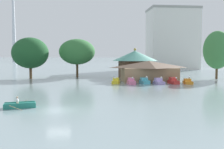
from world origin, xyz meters
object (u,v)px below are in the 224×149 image
at_px(pedal_boat_pink, 131,82).
at_px(pedal_boat_yellow, 116,81).
at_px(boathouse, 149,71).
at_px(shoreline_tree_tall_left, 30,53).
at_px(rowboat_with_rower, 20,105).
at_px(shoreline_tree_mid, 77,52).
at_px(pedal_boat_red, 173,81).
at_px(pedal_boat_cyan, 145,81).
at_px(shoreline_tree_right, 217,50).
at_px(background_building_block, 172,39).
at_px(green_roof_pavilion, 135,62).
at_px(pedal_boat_orange, 188,82).
at_px(pedal_boat_lavender, 159,82).

bearing_deg(pedal_boat_pink, pedal_boat_yellow, -114.78).
bearing_deg(pedal_boat_yellow, boathouse, 134.53).
bearing_deg(shoreline_tree_tall_left, rowboat_with_rower, -80.43).
distance_m(rowboat_with_rower, shoreline_tree_mid, 42.07).
distance_m(pedal_boat_red, shoreline_tree_tall_left, 36.10).
distance_m(pedal_boat_yellow, shoreline_tree_tall_left, 25.32).
bearing_deg(pedal_boat_cyan, shoreline_tree_tall_left, -128.23).
bearing_deg(shoreline_tree_mid, pedal_boat_yellow, -63.89).
bearing_deg(shoreline_tree_tall_left, shoreline_tree_right, -6.53).
bearing_deg(background_building_block, green_roof_pavilion, -120.21).
distance_m(pedal_boat_cyan, pedal_boat_orange, 9.01).
xyz_separation_m(shoreline_tree_tall_left, shoreline_tree_right, (46.90, -5.37, 0.75)).
distance_m(pedal_boat_lavender, pedal_boat_orange, 6.18).
height_order(pedal_boat_pink, shoreline_tree_tall_left, shoreline_tree_tall_left).
xyz_separation_m(shoreline_tree_tall_left, background_building_block, (51.72, 42.60, 6.64)).
bearing_deg(shoreline_tree_right, pedal_boat_orange, -138.63).
xyz_separation_m(pedal_boat_yellow, green_roof_pavilion, (6.77, 14.10, 3.63)).
height_order(pedal_boat_yellow, pedal_boat_red, pedal_boat_red).
xyz_separation_m(pedal_boat_red, shoreline_tree_tall_left, (-32.06, 15.49, 6.00)).
bearing_deg(background_building_block, pedal_boat_cyan, -114.09).
bearing_deg(pedal_boat_cyan, pedal_boat_yellow, -104.22).
xyz_separation_m(rowboat_with_rower, pedal_boat_pink, (16.80, 22.62, 0.24)).
distance_m(pedal_boat_cyan, green_roof_pavilion, 15.10).
height_order(pedal_boat_cyan, pedal_boat_lavender, pedal_boat_cyan).
bearing_deg(green_roof_pavilion, pedal_boat_yellow, -115.65).
bearing_deg(pedal_boat_red, green_roof_pavilion, -172.66).
distance_m(pedal_boat_yellow, shoreline_tree_mid, 20.34).
xyz_separation_m(rowboat_with_rower, shoreline_tree_tall_left, (-6.40, 37.93, 6.26)).
relative_size(pedal_boat_lavender, shoreline_tree_mid, 0.28).
bearing_deg(green_roof_pavilion, boathouse, -82.21).
relative_size(rowboat_with_rower, pedal_boat_lavender, 1.22).
relative_size(rowboat_with_rower, pedal_boat_red, 1.19).
distance_m(pedal_boat_orange, shoreline_tree_right, 17.17).
bearing_deg(pedal_boat_yellow, green_roof_pavilion, 170.83).
bearing_deg(shoreline_tree_tall_left, pedal_boat_cyan, -29.17).
bearing_deg(pedal_boat_pink, shoreline_tree_tall_left, -125.84).
bearing_deg(green_roof_pavilion, background_building_block, 59.79).
xyz_separation_m(pedal_boat_pink, boathouse, (5.08, 5.57, 1.94)).
bearing_deg(boathouse, shoreline_tree_tall_left, 161.00).
distance_m(pedal_boat_cyan, background_building_block, 63.92).
xyz_separation_m(pedal_boat_lavender, shoreline_tree_right, (18.00, 10.31, 6.78)).
bearing_deg(background_building_block, pedal_boat_pink, -116.22).
distance_m(pedal_boat_red, shoreline_tree_right, 19.18).
relative_size(shoreline_tree_tall_left, shoreline_tree_mid, 1.01).
xyz_separation_m(pedal_boat_red, pedal_boat_orange, (3.02, -0.29, -0.11)).
distance_m(pedal_boat_lavender, shoreline_tree_tall_left, 33.43).
bearing_deg(shoreline_tree_mid, green_roof_pavilion, -11.98).
height_order(pedal_boat_yellow, pedal_boat_cyan, pedal_boat_cyan).
relative_size(rowboat_with_rower, pedal_boat_yellow, 1.36).
bearing_deg(pedal_boat_lavender, pedal_boat_yellow, -108.84).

